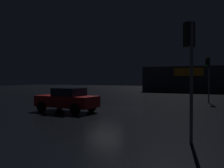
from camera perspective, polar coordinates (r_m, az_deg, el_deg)
The scene contains 5 objects.
ground_plane at distance 18.73m, azimuth -1.63°, elevation -5.65°, with size 120.00×120.00×0.00m, color black.
store_building at distance 46.44m, azimuth 17.86°, elevation 1.05°, with size 15.70×8.69×4.34m.
traffic_signal_main at distance 9.17m, azimuth 17.35°, elevation 7.13°, with size 0.42×0.42×4.21m.
traffic_signal_opposite at distance 24.76m, azimuth 21.16°, elevation 3.19°, with size 0.41×0.43×4.20m.
car_near at distance 17.09m, azimuth -10.27°, elevation -3.54°, with size 4.38×2.29×1.62m.
Camera 1 is at (8.33, -16.63, 2.22)m, focal length 39.82 mm.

